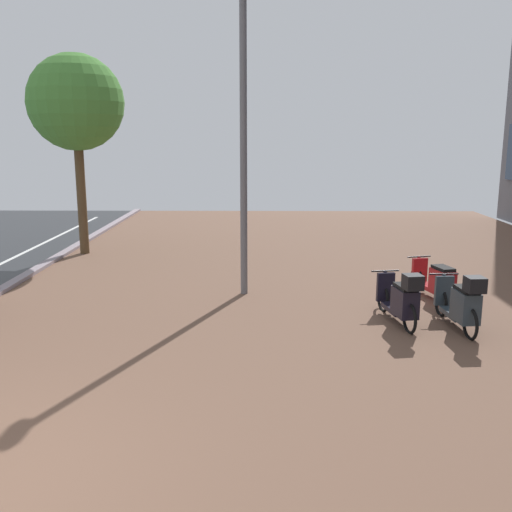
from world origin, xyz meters
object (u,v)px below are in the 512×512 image
scooter_far (401,299)px  street_tree (76,103)px  scooter_near (436,281)px  scooter_mid (461,303)px  lamp_post (243,127)px

scooter_far → street_tree: (-7.22, 6.02, 3.53)m
scooter_near → street_tree: bearing=151.5°
scooter_mid → street_tree: street_tree is taller
scooter_near → street_tree: size_ratio=0.31×
scooter_mid → lamp_post: 5.13m
street_tree → lamp_post: bearing=-42.0°
scooter_far → lamp_post: size_ratio=0.29×
lamp_post → scooter_mid: bearing=-31.6°
scooter_near → scooter_mid: 1.82m
scooter_near → street_tree: street_tree is taller
scooter_near → scooter_mid: (-0.13, -1.81, 0.08)m
lamp_post → scooter_far: bearing=-35.8°
scooter_near → scooter_far: bearing=-124.3°
scooter_near → lamp_post: bearing=173.6°
scooter_far → scooter_mid: bearing=-16.8°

